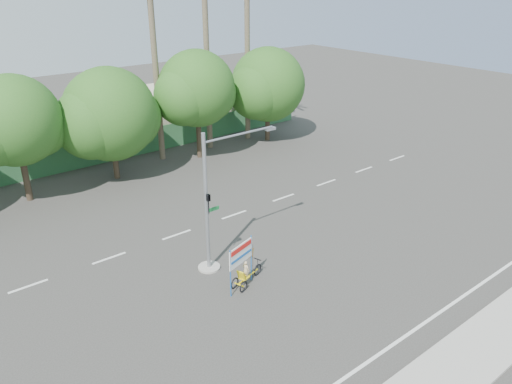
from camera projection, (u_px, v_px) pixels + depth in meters
ground at (301, 286)px, 23.38m from camera, size 120.00×120.00×0.00m
sidewalk_near at (444, 378)px, 18.01m from camera, size 50.00×2.40×0.12m
fence at (109, 149)px, 38.31m from camera, size 38.00×0.08×2.00m
building_right at (170, 111)px, 45.77m from camera, size 14.00×8.00×3.60m
tree_left at (14, 124)px, 30.14m from camera, size 6.66×5.60×8.07m
tree_center at (109, 117)px, 33.80m from camera, size 7.62×6.40×7.85m
tree_right at (196, 91)px, 37.50m from camera, size 6.90×5.80×8.36m
tree_far_right at (267, 87)px, 41.74m from camera, size 7.38×6.20×7.94m
palm_tall at (205, 15)px, 37.61m from camera, size 3.73×3.79×17.45m
palm_mid at (247, 27)px, 40.33m from camera, size 3.73×3.79×15.45m
palm_short at (153, 42)px, 35.69m from camera, size 3.73×3.79×14.45m
traffic_signal at (212, 214)px, 23.78m from camera, size 4.72×1.10×7.00m
trike_billboard at (244, 267)px, 23.05m from camera, size 2.40×0.99×2.45m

